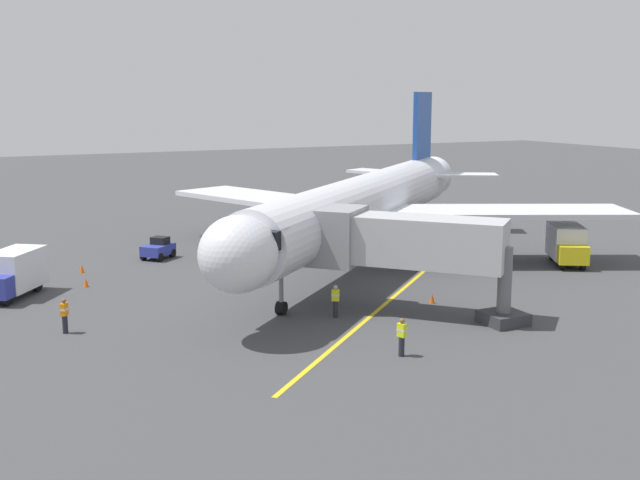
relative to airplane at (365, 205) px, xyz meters
The scene contains 13 objects.
ground_plane 4.26m from the airplane, 24.20° to the right, with size 220.00×220.00×0.00m, color #424244.
apron_lead_in_line 7.37m from the airplane, 88.07° to the left, with size 0.24×40.00×0.01m, color yellow.
airplane is the anchor object (origin of this frame).
jet_bridge 12.50m from the airplane, 67.73° to the left, with size 9.18×9.77×5.40m.
ground_crew_marshaller 22.38m from the airplane, 20.27° to the left, with size 0.44×0.47×1.71m.
ground_crew_wing_walker 13.91m from the airplane, 54.26° to the left, with size 0.47×0.43×1.71m.
ground_crew_loader 19.69m from the airplane, 65.32° to the left, with size 0.37×0.46×1.71m.
box_truck_near_nose 13.85m from the airplane, 151.64° to the left, with size 4.05×4.95×2.62m.
tug_portside 14.75m from the airplane, 31.62° to the right, with size 2.71×2.65×1.50m.
box_truck_starboard_side 22.49m from the airplane, ahead, with size 4.26×4.88×2.62m.
safety_cone_nose_left 18.98m from the airplane, 16.85° to the right, with size 0.32×0.32×0.55m, color #F2590F.
safety_cone_nose_right 11.66m from the airplane, 80.17° to the left, with size 0.32×0.32×0.55m, color #F2590F.
safety_cone_wing_port 18.68m from the airplane, ahead, with size 0.32×0.32×0.55m, color #F2590F.
Camera 1 is at (24.50, 46.09, 11.24)m, focal length 44.02 mm.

